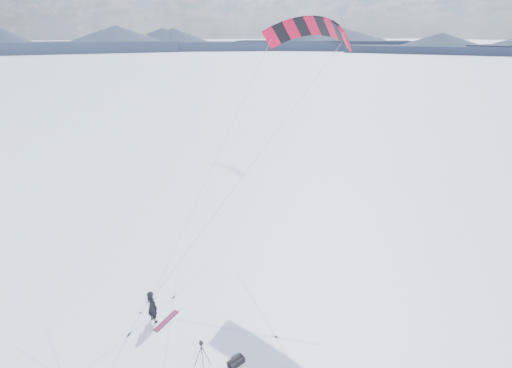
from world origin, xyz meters
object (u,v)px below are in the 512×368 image
tripod (202,351)px  snowkiter (154,321)px  gear_bag_a (236,362)px  snowboard (167,321)px

tripod → snowkiter: bearing=91.1°
snowkiter → gear_bag_a: size_ratio=2.23×
gear_bag_a → tripod: bearing=145.6°
tripod → gear_bag_a: (1.39, -0.52, -0.81)m
snowkiter → gear_bag_a: 5.15m
snowkiter → snowboard: 0.65m
snowkiter → tripod: size_ratio=1.23×
snowboard → tripod: 3.78m
snowboard → gear_bag_a: (2.04, -4.12, 0.13)m
snowkiter → gear_bag_a: snowkiter is taller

